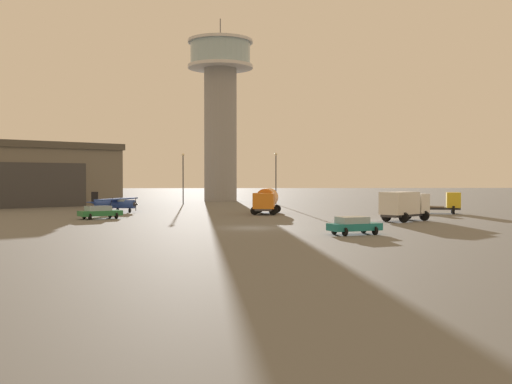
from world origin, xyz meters
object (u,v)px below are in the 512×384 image
at_px(airplane_blue, 114,203).
at_px(light_post_west, 183,174).
at_px(truck_flatbed_yellow, 443,203).
at_px(car_green, 100,212).
at_px(truck_box_white, 404,205).
at_px(truck_fuel_tanker_orange, 266,200).
at_px(car_teal, 354,225).
at_px(control_tower, 220,101).
at_px(light_post_east, 276,174).

distance_m(airplane_blue, light_post_west, 23.60).
distance_m(truck_flatbed_yellow, car_green, 40.24).
height_order(airplane_blue, truck_flatbed_yellow, truck_flatbed_yellow).
bearing_deg(truck_box_white, airplane_blue, 109.93).
bearing_deg(truck_box_white, light_post_west, 80.53).
xyz_separation_m(truck_fuel_tanker_orange, truck_flatbed_yellow, (21.36, -0.89, -0.44)).
bearing_deg(car_teal, truck_flatbed_yellow, 37.83).
height_order(control_tower, light_post_east, control_tower).
height_order(truck_fuel_tanker_orange, truck_flatbed_yellow, truck_fuel_tanker_orange).
height_order(control_tower, truck_box_white, control_tower).
distance_m(airplane_blue, car_teal, 39.28).
height_order(truck_fuel_tanker_orange, truck_box_white, truck_fuel_tanker_orange).
height_order(truck_fuel_tanker_orange, car_teal, truck_fuel_tanker_orange).
bearing_deg(truck_box_white, truck_flatbed_yellow, 14.35).
bearing_deg(truck_flatbed_yellow, control_tower, 139.90).
distance_m(airplane_blue, truck_box_white, 36.13).
bearing_deg(truck_fuel_tanker_orange, car_green, -55.52).
height_order(truck_flatbed_yellow, truck_box_white, truck_box_white).
height_order(truck_box_white, light_post_east, light_post_east).
bearing_deg(light_post_west, airplane_blue, -107.64).
bearing_deg(car_green, light_post_west, 46.09).
bearing_deg(car_teal, light_post_east, 71.48).
relative_size(control_tower, light_post_west, 4.08).
distance_m(truck_box_white, car_teal, 16.18).
xyz_separation_m(car_green, light_post_east, (21.47, 33.99, 4.27)).
bearing_deg(airplane_blue, truck_flatbed_yellow, 12.82).
bearing_deg(airplane_blue, truck_box_white, -8.93).
xyz_separation_m(control_tower, car_green, (-12.36, -49.22, -17.90)).
bearing_deg(light_post_west, truck_box_white, -58.07).
bearing_deg(truck_box_white, truck_fuel_tanker_orange, 92.59).
distance_m(truck_flatbed_yellow, light_post_east, 32.38).
bearing_deg(airplane_blue, truck_fuel_tanker_orange, 7.77).
xyz_separation_m(airplane_blue, light_post_east, (22.10, 21.72, 3.81)).
relative_size(truck_fuel_tanker_orange, car_green, 1.59).
relative_size(truck_fuel_tanker_orange, light_post_west, 0.89).
xyz_separation_m(airplane_blue, truck_fuel_tanker_orange, (18.82, -3.99, 0.49)).
distance_m(truck_box_white, car_green, 31.49).
height_order(airplane_blue, light_post_west, light_post_west).
bearing_deg(airplane_blue, light_post_west, 92.11).
bearing_deg(car_green, truck_flatbed_yellow, -22.76).
bearing_deg(light_post_east, light_post_west, 178.16).
bearing_deg(light_post_east, truck_box_white, -76.19).
height_order(truck_flatbed_yellow, light_post_east, light_post_east).
relative_size(airplane_blue, truck_flatbed_yellow, 1.40).
distance_m(car_teal, light_post_east, 53.26).
bearing_deg(car_green, truck_box_white, -42.60).
distance_m(airplane_blue, truck_fuel_tanker_orange, 19.25).
xyz_separation_m(car_green, car_teal, (23.03, -19.08, -0.00)).
xyz_separation_m(control_tower, light_post_east, (9.10, -15.23, -13.63)).
xyz_separation_m(truck_fuel_tanker_orange, car_teal, (4.84, -27.36, -0.95)).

